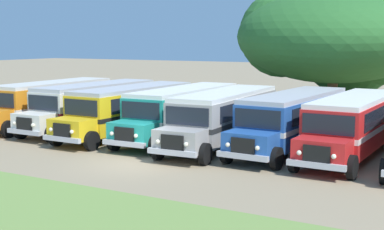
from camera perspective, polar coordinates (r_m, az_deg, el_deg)
ground_plane at (r=24.64m, az=-6.10°, el=-5.13°), size 220.00×220.00×0.00m
parked_bus_slot_0 at (r=36.84m, az=-14.53°, el=1.44°), size 3.00×10.88×2.82m
parked_bus_slot_1 at (r=34.61m, az=-10.22°, el=1.18°), size 2.77×10.85×2.82m
parked_bus_slot_2 at (r=32.14m, az=-6.40°, el=0.75°), size 2.81×10.86×2.82m
parked_bus_slot_3 at (r=30.89m, az=-1.00°, el=0.51°), size 2.94×10.87×2.82m
parked_bus_slot_4 at (r=28.90m, az=3.38°, el=-0.00°), size 3.17×10.91×2.82m
parked_bus_slot_5 at (r=28.31m, az=10.55°, el=-0.28°), size 3.03×10.89×2.82m
parked_bus_slot_6 at (r=27.38m, az=16.63°, el=-0.75°), size 2.84×10.86×2.82m
broad_shade_tree at (r=42.02m, az=15.17°, el=7.80°), size 13.80×16.46×9.90m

